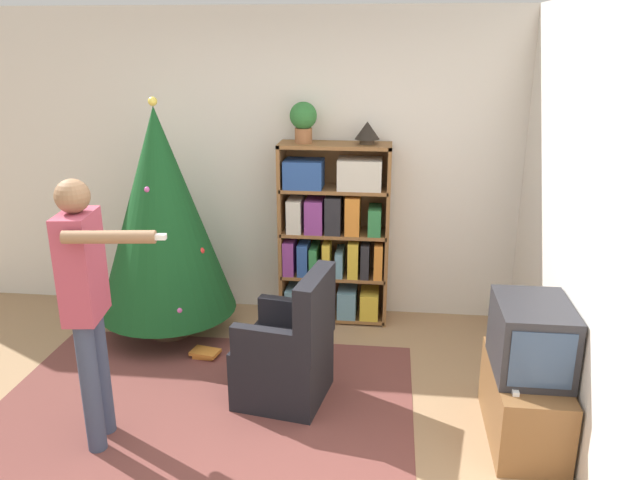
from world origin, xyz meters
The scene contains 14 objects.
ground_plane centered at (0.00, 0.00, 0.00)m, with size 14.00×14.00×0.00m, color #9E7A56.
wall_back centered at (0.00, 2.26, 1.30)m, with size 8.00×0.10×2.60m.
wall_right centered at (1.98, 0.00, 1.30)m, with size 0.10×8.00×2.60m.
area_rug centered at (-0.34, 0.41, 0.00)m, with size 2.78×2.20×0.01m.
bookshelf centered at (0.39, 2.02, 0.76)m, with size 0.92×0.32×1.54m.
tv_stand centered at (1.70, 0.44, 0.23)m, with size 0.41×0.84×0.46m.
television centered at (1.70, 0.44, 0.67)m, with size 0.42×0.56×0.43m.
game_remote centered at (1.58, 0.19, 0.47)m, with size 0.04×0.12×0.02m.
christmas_tree centered at (-0.93, 1.57, 1.04)m, with size 1.10×1.10×1.93m.
armchair centered at (0.21, 0.71, 0.32)m, with size 0.66×0.65×0.92m.
standing_person centered at (-0.84, 0.11, 0.97)m, with size 0.67×0.47×1.63m.
potted_plant centered at (0.14, 2.03, 1.73)m, with size 0.22×0.22×0.33m.
table_lamp centered at (0.65, 2.03, 1.64)m, with size 0.20×0.20×0.18m.
book_pile_near_tree centered at (-0.53, 1.19, 0.03)m, with size 0.24×0.18×0.06m.
Camera 1 is at (0.84, -2.98, 2.35)m, focal length 35.00 mm.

